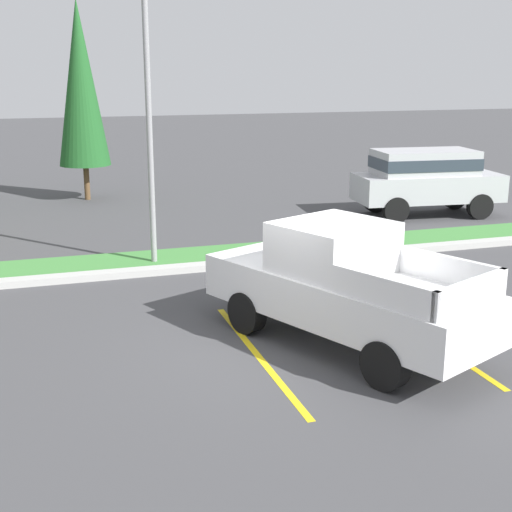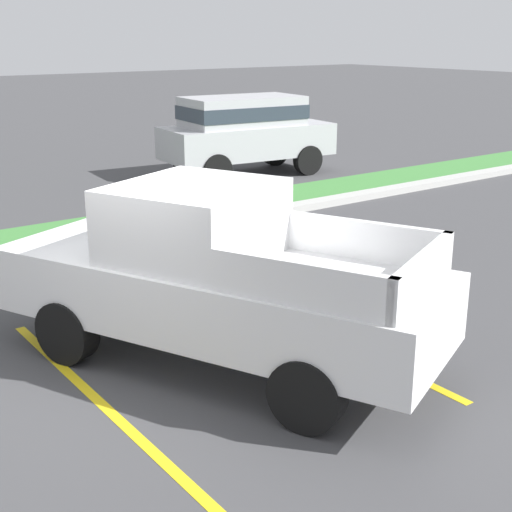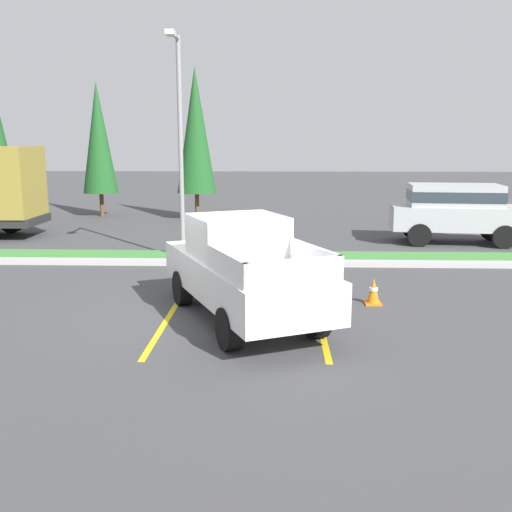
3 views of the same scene
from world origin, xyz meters
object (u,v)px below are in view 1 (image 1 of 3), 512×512
at_px(suv_distant, 426,177).
at_px(street_light, 149,103).
at_px(traffic_cone, 450,292).
at_px(cypress_tree_center, 81,84).
at_px(pickup_truck_main, 343,286).

bearing_deg(suv_distant, street_light, -160.41).
distance_m(street_light, traffic_cone, 7.82).
height_order(street_light, cypress_tree_center, cypress_tree_center).
height_order(pickup_truck_main, street_light, street_light).
xyz_separation_m(pickup_truck_main, cypress_tree_center, (-3.01, 15.46, 3.02)).
height_order(suv_distant, traffic_cone, suv_distant).
xyz_separation_m(pickup_truck_main, traffic_cone, (2.86, 1.17, -0.75)).
bearing_deg(suv_distant, pickup_truck_main, -127.29).
distance_m(suv_distant, street_light, 10.15).
height_order(suv_distant, street_light, street_light).
relative_size(pickup_truck_main, street_light, 0.84).
bearing_deg(suv_distant, cypress_tree_center, 148.38).
bearing_deg(cypress_tree_center, suv_distant, -31.62).
xyz_separation_m(pickup_truck_main, suv_distant, (7.05, 9.26, 0.20)).
relative_size(street_light, traffic_cone, 10.97).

